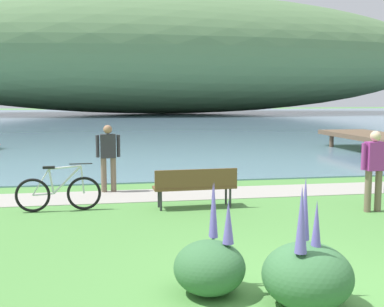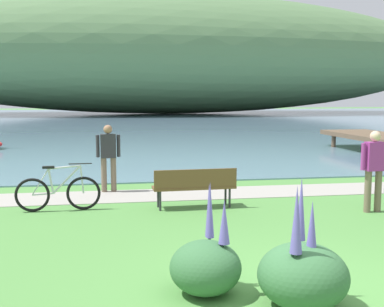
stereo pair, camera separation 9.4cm
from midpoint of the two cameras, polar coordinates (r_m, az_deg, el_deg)
name	(u,v)px [view 2 (the right image)]	position (r m, az deg, el deg)	size (l,w,h in m)	color
ground_plane	(307,299)	(6.16, 14.02, -16.47)	(200.00, 200.00, 0.00)	#518E42
bay_water	(135,119)	(53.31, -6.81, 4.15)	(180.00, 80.00, 0.04)	#6B8EA8
distant_hillside	(166,55)	(69.27, -3.14, 11.64)	(83.80, 28.00, 16.55)	#567A4C
shoreline_path	(206,193)	(12.01, 1.94, -4.77)	(60.00, 1.50, 0.01)	#A39E93
park_bench_near_camera	(195,185)	(10.36, 0.57, -3.73)	(1.82, 0.55, 0.88)	brown
bicycle_leaning_near_bench	(58,192)	(10.52, -15.41, -4.49)	(1.77, 0.11, 1.01)	black
person_at_shoreline	(108,154)	(12.23, -9.74, -0.04)	(0.61, 0.24, 1.71)	#72604C
person_on_the_grass	(374,166)	(10.67, 21.13, -1.39)	(0.61, 0.24, 1.71)	#72604C
echium_bush_closest_to_camera	(303,274)	(5.78, 13.56, -13.76)	(1.04, 1.04, 1.49)	#386B3D
echium_bush_beside_closest	(206,265)	(6.01, 2.13, -13.17)	(0.88, 0.88, 1.37)	#386B3D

